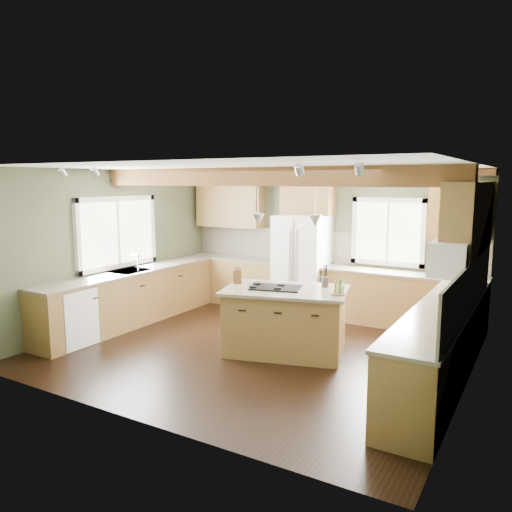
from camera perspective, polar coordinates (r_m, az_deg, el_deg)
The scene contains 37 objects.
floor at distance 7.35m, azimuth 0.14°, elevation -10.59°, with size 5.60×5.60×0.00m, color black.
ceiling at distance 6.94m, azimuth 0.15°, elevation 10.13°, with size 5.60×5.60×0.00m, color silver.
wall_back at distance 9.25m, azimuth 7.98°, elevation 1.60°, with size 5.60×5.60×0.00m, color #3E4833.
wall_left at distance 8.76m, azimuth -15.88°, elevation 0.97°, with size 5.00×5.00×0.00m, color #3E4833.
wall_right at distance 6.14m, azimuth 23.38°, elevation -2.60°, with size 5.00×5.00×0.00m, color #3E4833.
ceiling_beam at distance 7.02m, azimuth 0.56°, elevation 9.05°, with size 5.55×0.26×0.26m, color #553418.
soffit_trim at distance 9.09m, azimuth 7.90°, elevation 9.32°, with size 5.55×0.20×0.10m, color #553418.
backsplash_back at distance 9.25m, azimuth 7.93°, elevation 1.04°, with size 5.58×0.03×0.58m, color brown.
backsplash_right at distance 6.20m, azimuth 23.26°, elevation -3.32°, with size 0.03×3.70×0.58m, color brown.
base_cab_back_left at distance 9.95m, azimuth -2.38°, elevation -2.85°, with size 2.02×0.60×0.88m, color brown.
counter_back_left at distance 9.87m, azimuth -2.39°, elevation -0.23°, with size 2.06×0.64×0.04m, color brown.
base_cab_back_right at distance 8.66m, azimuth 16.26°, elevation -4.92°, with size 2.62×0.60×0.88m, color brown.
counter_back_right at distance 8.57m, azimuth 16.39°, elevation -1.93°, with size 2.66×0.64×0.04m, color brown.
base_cab_left at distance 8.74m, azimuth -14.04°, elevation -4.72°, with size 0.60×3.70×0.88m, color brown.
counter_left at distance 8.65m, azimuth -14.15°, elevation -1.75°, with size 0.64×3.74×0.04m, color brown.
base_cab_right at distance 6.44m, azimuth 20.29°, elevation -9.83°, with size 0.60×3.70×0.88m, color brown.
counter_right at distance 6.31m, azimuth 20.51°, elevation -5.86°, with size 0.64×3.74×0.04m, color brown.
upper_cab_back_left at distance 9.97m, azimuth -3.01°, elevation 5.93°, with size 1.40×0.35×0.90m, color brown.
upper_cab_over_fridge at distance 9.15m, azimuth 5.92°, elevation 6.90°, with size 0.96×0.35×0.70m, color brown.
upper_cab_right at distance 6.96m, azimuth 23.21°, elevation 4.07°, with size 0.35×2.20×0.90m, color brown.
upper_cab_back_corner at distance 8.42m, azimuth 22.27°, elevation 4.80°, with size 0.90×0.35×0.90m, color brown.
window_left at distance 8.76m, azimuth -15.62°, elevation 2.62°, with size 0.04×1.60×1.05m, color white.
window_back at distance 8.83m, azimuth 14.87°, elevation 2.70°, with size 1.10×0.04×1.00m, color white.
sink at distance 8.65m, azimuth -14.15°, elevation -1.72°, with size 0.50×0.65×0.03m, color #262628.
faucet at distance 8.50m, azimuth -13.32°, elevation -0.87°, with size 0.02×0.02×0.28m, color #B2B2B7.
dishwasher at distance 7.89m, azimuth -20.63°, elevation -6.53°, with size 0.60×0.60×0.84m, color white.
oven at distance 5.24m, azimuth 17.55°, elevation -14.10°, with size 0.60×0.72×0.84m, color white.
microwave at distance 6.07m, azimuth 21.41°, elevation -0.19°, with size 0.40×0.70×0.38m, color white.
pendant_left at distance 6.94m, azimuth 0.22°, elevation 4.18°, with size 0.18×0.18×0.16m, color #B2B2B7.
pendant_right at distance 6.79m, azimuth 6.78°, elevation 4.02°, with size 0.18×0.18×0.16m, color #B2B2B7.
refrigerator at distance 9.08m, azimuth 5.26°, elevation -1.03°, with size 0.90×0.74×1.80m, color white.
island at distance 7.11m, azimuth 3.36°, elevation -7.53°, with size 1.60×0.98×0.88m, color brown.
island_top at distance 7.00m, azimuth 3.39°, elevation -3.91°, with size 1.71×1.08×0.04m, color brown.
cooktop at distance 7.02m, azimuth 2.33°, elevation -3.62°, with size 0.69×0.46×0.02m, color black.
knife_block at distance 7.33m, azimuth -2.09°, elevation -2.36°, with size 0.12×0.09×0.20m, color brown.
utensil_crock at distance 7.16m, azimuth 7.90°, elevation -2.94°, with size 0.11×0.11×0.15m, color #3A332E.
bottle_tray at distance 6.71m, azimuth 9.34°, elevation -3.54°, with size 0.21×0.21×0.19m, color brown, non-canonical shape.
Camera 1 is at (3.50, -5.99, 2.42)m, focal length 35.00 mm.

